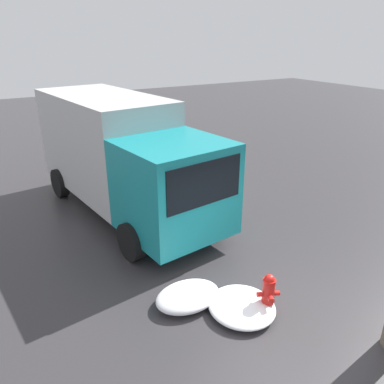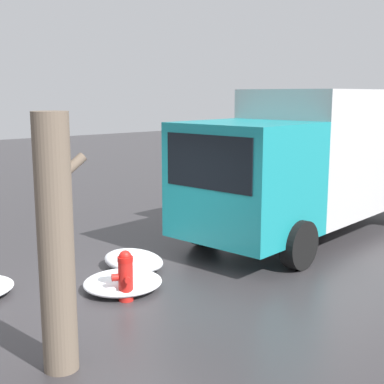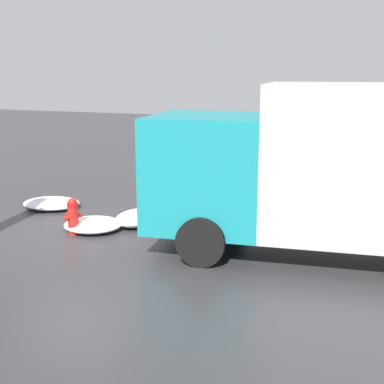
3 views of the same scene
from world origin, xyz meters
name	(u,v)px [view 2 (image 2 of 3)]	position (x,y,z in m)	size (l,w,h in m)	color
ground_plane	(126,300)	(0.00, 0.00, 0.00)	(60.00, 60.00, 0.00)	#333033
fire_hydrant	(125,275)	(0.00, 0.00, 0.41)	(0.35, 0.43, 0.79)	red
tree_trunk	(56,245)	(-1.72, -1.25, 1.48)	(0.61, 0.40, 2.95)	#6B5B4C
delivery_truck	(315,157)	(5.53, 0.68, 1.73)	(7.25, 3.22, 3.22)	teal
snow_pile_by_hydrant	(133,260)	(0.93, 1.17, 0.16)	(0.93, 1.29, 0.32)	white
snow_pile_by_tree	(123,282)	(0.22, 0.43, 0.12)	(1.29, 1.23, 0.24)	white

